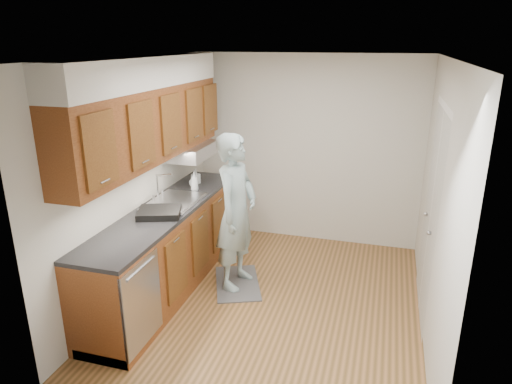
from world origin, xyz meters
The scene contains 14 objects.
floor centered at (0.00, 0.00, 0.00)m, with size 3.50×3.50×0.00m, color #936138.
ceiling centered at (0.00, 0.00, 2.50)m, with size 3.50×3.50×0.00m, color white.
wall_left centered at (-1.50, 0.00, 1.25)m, with size 0.02×3.50×2.50m, color beige.
wall_right centered at (1.50, 0.00, 1.25)m, with size 0.02×3.50×2.50m, color beige.
wall_back centered at (0.00, 1.75, 1.25)m, with size 3.00×0.02×2.50m, color beige.
counter centered at (-1.20, 0.00, 0.49)m, with size 0.64×2.80×1.30m.
upper_cabinets centered at (-1.33, 0.05, 1.95)m, with size 0.47×2.80×1.21m.
closet_door centered at (1.49, 0.30, 1.02)m, with size 0.02×1.22×2.05m, color silver.
floor_mat centered at (-0.48, 0.24, 0.01)m, with size 0.48×0.81×0.02m, color #5A5A5D.
person centered at (-0.48, 0.24, 1.00)m, with size 0.69×0.46×1.96m, color #90ABAF.
soap_bottle_a centered at (-1.14, 0.62, 1.06)m, with size 0.09×0.09×0.24m, color silver.
soap_bottle_b centered at (-1.24, 0.89, 1.03)m, with size 0.08×0.09×0.19m, color silver.
soap_bottle_c centered at (-1.21, 0.76, 1.02)m, with size 0.12×0.12×0.15m, color silver.
dish_rack centered at (-1.16, -0.23, 0.97)m, with size 0.42×0.36×0.07m, color black.
Camera 1 is at (1.01, -4.13, 2.65)m, focal length 32.00 mm.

